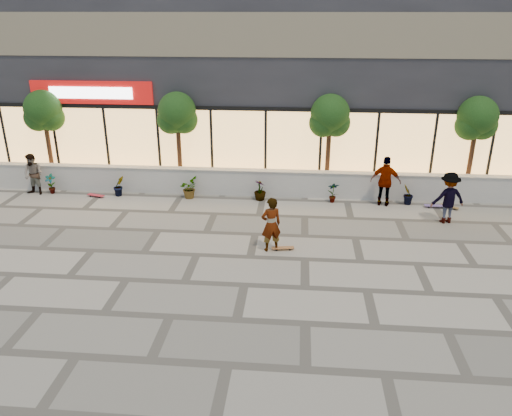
# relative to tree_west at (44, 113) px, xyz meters

# --- Properties ---
(ground) EXTENTS (80.00, 80.00, 0.00)m
(ground) POSITION_rel_tree_west_xyz_m (9.00, -7.70, -2.99)
(ground) COLOR #ABA494
(ground) RESTS_ON ground
(planter_wall) EXTENTS (22.00, 0.42, 1.04)m
(planter_wall) POSITION_rel_tree_west_xyz_m (9.00, -0.70, -2.46)
(planter_wall) COLOR silver
(planter_wall) RESTS_ON ground
(retail_building) EXTENTS (24.00, 9.17, 8.50)m
(retail_building) POSITION_rel_tree_west_xyz_m (9.00, 4.79, 1.26)
(retail_building) COLOR #28272D
(retail_building) RESTS_ON ground
(shrub_a) EXTENTS (0.43, 0.29, 0.81)m
(shrub_a) POSITION_rel_tree_west_xyz_m (0.50, -1.25, -2.58)
(shrub_a) COLOR #153812
(shrub_a) RESTS_ON ground
(shrub_b) EXTENTS (0.57, 0.57, 0.81)m
(shrub_b) POSITION_rel_tree_west_xyz_m (3.30, -1.25, -2.58)
(shrub_b) COLOR #153812
(shrub_b) RESTS_ON ground
(shrub_c) EXTENTS (0.68, 0.77, 0.81)m
(shrub_c) POSITION_rel_tree_west_xyz_m (6.10, -1.25, -2.58)
(shrub_c) COLOR #153812
(shrub_c) RESTS_ON ground
(shrub_d) EXTENTS (0.64, 0.64, 0.81)m
(shrub_d) POSITION_rel_tree_west_xyz_m (8.90, -1.25, -2.58)
(shrub_d) COLOR #153812
(shrub_d) RESTS_ON ground
(shrub_e) EXTENTS (0.46, 0.35, 0.81)m
(shrub_e) POSITION_rel_tree_west_xyz_m (11.70, -1.25, -2.58)
(shrub_e) COLOR #153812
(shrub_e) RESTS_ON ground
(shrub_f) EXTENTS (0.55, 0.57, 0.81)m
(shrub_f) POSITION_rel_tree_west_xyz_m (14.50, -1.25, -2.58)
(shrub_f) COLOR #153812
(shrub_f) RESTS_ON ground
(tree_west) EXTENTS (1.60, 1.50, 3.92)m
(tree_west) POSITION_rel_tree_west_xyz_m (0.00, 0.00, 0.00)
(tree_west) COLOR #472719
(tree_west) RESTS_ON ground
(tree_midwest) EXTENTS (1.60, 1.50, 3.92)m
(tree_midwest) POSITION_rel_tree_west_xyz_m (5.50, 0.00, 0.00)
(tree_midwest) COLOR #472719
(tree_midwest) RESTS_ON ground
(tree_mideast) EXTENTS (1.60, 1.50, 3.92)m
(tree_mideast) POSITION_rel_tree_west_xyz_m (11.50, 0.00, 0.00)
(tree_mideast) COLOR #472719
(tree_mideast) RESTS_ON ground
(tree_east) EXTENTS (1.60, 1.50, 3.92)m
(tree_east) POSITION_rel_tree_west_xyz_m (17.00, 0.00, 0.00)
(tree_east) COLOR #472719
(tree_east) RESTS_ON ground
(skater_center) EXTENTS (0.74, 0.62, 1.72)m
(skater_center) POSITION_rel_tree_west_xyz_m (9.59, -5.55, -2.12)
(skater_center) COLOR silver
(skater_center) RESTS_ON ground
(skater_left) EXTENTS (0.91, 0.77, 1.65)m
(skater_left) POSITION_rel_tree_west_xyz_m (-0.08, -1.40, -2.16)
(skater_left) COLOR tan
(skater_left) RESTS_ON ground
(skater_right_near) EXTENTS (1.19, 0.72, 1.90)m
(skater_right_near) POSITION_rel_tree_west_xyz_m (13.60, -1.40, -2.04)
(skater_right_near) COLOR silver
(skater_right_near) RESTS_ON ground
(skater_right_far) EXTENTS (1.28, 0.89, 1.80)m
(skater_right_far) POSITION_rel_tree_west_xyz_m (15.50, -2.84, -2.08)
(skater_right_far) COLOR maroon
(skater_right_far) RESTS_ON ground
(skateboard_center) EXTENTS (0.71, 0.29, 0.08)m
(skateboard_center) POSITION_rel_tree_west_xyz_m (9.95, -5.51, -2.92)
(skateboard_center) COLOR brown
(skateboard_center) RESTS_ON ground
(skateboard_left) EXTENTS (0.74, 0.37, 0.09)m
(skateboard_left) POSITION_rel_tree_west_xyz_m (2.42, -1.50, -2.91)
(skateboard_left) COLOR red
(skateboard_left) RESTS_ON ground
(skateboard_right_near) EXTENTS (0.67, 0.54, 0.08)m
(skateboard_right_near) POSITION_rel_tree_west_xyz_m (16.00, -1.50, -2.92)
(skateboard_right_near) COLOR brown
(skateboard_right_near) RESTS_ON ground
(skateboard_right_far) EXTENTS (0.81, 0.22, 0.10)m
(skateboard_right_far) POSITION_rel_tree_west_xyz_m (15.50, -1.50, -2.90)
(skateboard_right_far) COLOR #674F92
(skateboard_right_far) RESTS_ON ground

